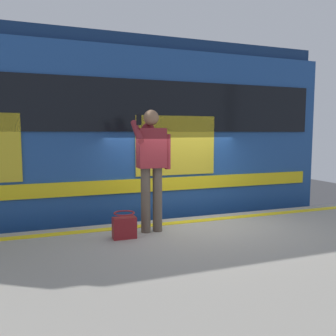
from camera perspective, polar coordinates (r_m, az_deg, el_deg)
The scene contains 8 objects.
ground_plane at distance 6.38m, azimuth 2.37°, elevation -18.08°, with size 23.74×23.74×0.00m, color #3D3D3F.
platform at distance 4.33m, azimuth 14.77°, elevation -22.18°, with size 14.84×4.54×1.13m, color #9E998E.
safety_line at distance 5.74m, azimuth 3.56°, elevation -8.81°, with size 14.54×0.16×0.01m, color yellow.
track_rail_near at distance 7.39m, azimuth -1.24°, elevation -13.99°, with size 19.29×0.08×0.16m, color slate.
track_rail_far at distance 8.69m, azimuth -4.32°, elevation -10.93°, with size 19.29×0.08×0.16m, color slate.
train_carriage at distance 7.32m, azimuth -15.28°, elevation 5.83°, with size 9.62×2.85×4.15m.
passenger at distance 5.01m, azimuth -2.78°, elevation 1.32°, with size 0.57×0.55×1.78m.
handbag at distance 4.87m, azimuth -7.22°, elevation -9.53°, with size 0.32×0.29×0.36m.
Camera 1 is at (2.21, 5.39, 2.58)m, focal length 36.91 mm.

